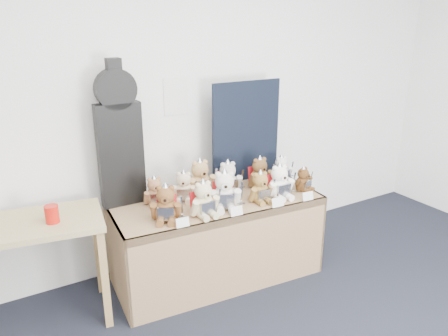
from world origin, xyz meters
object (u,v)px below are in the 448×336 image
teddy_back_left (184,187)px  teddy_back_right (260,174)px  side_table (31,239)px  teddy_front_end (303,180)px  teddy_back_centre_right (228,179)px  teddy_front_left (204,200)px  teddy_back_far_left (155,192)px  teddy_front_right (261,188)px  guitar_case (119,136)px  display_table (220,220)px  teddy_front_centre (225,192)px  teddy_back_end (281,170)px  teddy_front_far_left (166,205)px  teddy_back_centre_left (201,179)px  teddy_front_far_right (279,183)px  red_cup (52,214)px

teddy_back_left → teddy_back_right: size_ratio=0.91×
side_table → teddy_back_left: teddy_back_left is taller
teddy_front_end → teddy_back_centre_right: teddy_back_centre_right is taller
teddy_front_left → teddy_back_far_left: size_ratio=1.19×
teddy_front_right → guitar_case: bearing=155.7°
display_table → teddy_back_centre_right: (0.16, 0.15, 0.27)m
teddy_front_left → teddy_front_end: 0.93m
teddy_front_centre → teddy_back_end: teddy_front_centre is taller
teddy_front_far_left → teddy_front_end: 1.20m
teddy_front_left → teddy_back_end: bearing=15.1°
guitar_case → teddy_back_centre_right: guitar_case is taller
teddy_front_far_left → display_table: bearing=35.8°
teddy_front_centre → teddy_back_centre_left: 0.33m
teddy_back_centre_left → teddy_back_right: (0.50, -0.11, -0.01)m
teddy_front_left → teddy_back_left: teddy_front_left is taller
side_table → teddy_back_right: bearing=7.1°
display_table → teddy_front_centre: bearing=-96.3°
teddy_front_centre → teddy_front_far_right: teddy_front_centre is taller
teddy_front_far_right → teddy_back_far_left: size_ratio=1.24×
red_cup → teddy_front_right: size_ratio=0.43×
teddy_back_end → teddy_back_far_left: teddy_back_end is taller
teddy_front_far_left → teddy_back_left: 0.37m
guitar_case → teddy_front_far_right: 1.27m
teddy_back_centre_right → teddy_back_right: (0.30, -0.02, -0.00)m
display_table → red_cup: size_ratio=14.23×
teddy_back_centre_left → teddy_front_far_left: bearing=-143.3°
teddy_front_left → teddy_back_centre_right: (0.37, 0.28, 0.00)m
teddy_front_left → teddy_front_far_right: bearing=-2.9°
teddy_front_left → teddy_back_centre_right: bearing=34.9°
teddy_back_end → teddy_front_far_left: bearing=-169.4°
side_table → teddy_front_right: (1.62, -0.32, 0.14)m
teddy_front_right → teddy_back_left: bearing=151.2°
teddy_front_left → teddy_back_left: 0.32m
teddy_front_far_left → teddy_back_centre_right: same height
teddy_back_centre_left → teddy_back_centre_right: teddy_back_centre_left is taller
teddy_front_left → teddy_back_right: 0.71m
teddy_back_left → teddy_front_centre: bearing=-27.0°
side_table → guitar_case: guitar_case is taller
guitar_case → teddy_back_left: 0.63m
teddy_front_end → teddy_back_end: 0.27m
teddy_front_far_left → side_table: bearing=-169.5°
guitar_case → teddy_back_end: guitar_case is taller
red_cup → teddy_back_centre_left: size_ratio=0.36×
red_cup → teddy_back_right: (1.65, 0.02, -0.04)m
side_table → teddy_back_end: size_ratio=3.92×
teddy_front_far_right → guitar_case: bearing=156.8°
side_table → teddy_front_far_left: (0.86, -0.26, 0.15)m
teddy_back_centre_right → teddy_back_far_left: bearing=-179.6°
teddy_front_far_left → teddy_back_end: 1.20m
teddy_back_centre_left → teddy_front_left: bearing=-113.2°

